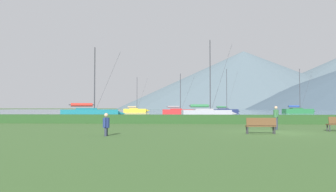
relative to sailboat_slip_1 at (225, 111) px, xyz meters
The scene contains 13 objects.
ground_plane 68.15m from the sailboat_slip_1, 93.45° to the right, with size 1000.00×1000.00×0.00m, color #3D602D.
harbor_water 69.11m from the sailboat_slip_1, 93.40° to the left, with size 320.00×246.00×0.00m, color slate.
hedge_line 57.17m from the sailboat_slip_1, 94.11° to the right, with size 80.00×1.20×0.86m, color #284C23.
sailboat_slip_1 is the anchor object (origin of this frame).
sailboat_slip_2 48.25m from the sailboat_slip_1, 119.51° to the right, with size 9.36×5.19×10.41m.
sailboat_slip_3 18.03m from the sailboat_slip_1, 132.11° to the right, with size 8.31×3.06×9.42m.
sailboat_slip_4 19.08m from the sailboat_slip_1, ahead, with size 9.03×3.95×11.81m.
sailboat_slip_5 31.27m from the sailboat_slip_1, 150.08° to the left, with size 8.44×3.00×11.51m.
sailboat_slip_7 38.59m from the sailboat_slip_1, 99.98° to the right, with size 8.77×3.69×12.06m.
park_bench_under_tree 69.23m from the sailboat_slip_1, 94.16° to the right, with size 1.74×0.52×0.95m.
person_seated_viewer 72.40m from the sailboat_slip_1, 100.93° to the right, with size 0.36×0.57×1.25m.
person_standing_walker 65.21m from the sailboat_slip_1, 92.76° to the right, with size 0.36×0.56×1.65m.
distant_hill_central_peak 331.02m from the sailboat_slip_1, 80.13° to the left, with size 315.07×315.07×72.31m, color slate.
Camera 1 is at (-5.00, -20.55, 1.55)m, focal length 34.86 mm.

